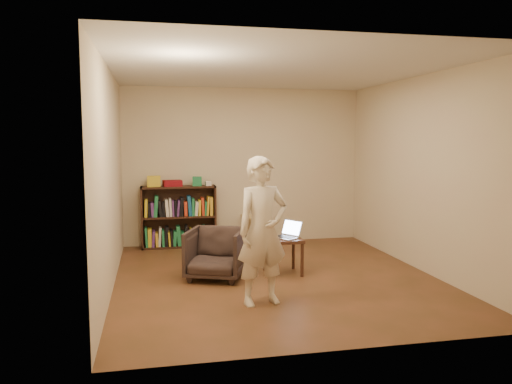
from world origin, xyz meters
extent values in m
plane|color=#452F16|center=(0.00, 0.00, 0.00)|extent=(4.50, 4.50, 0.00)
plane|color=silver|center=(0.00, 0.00, 2.60)|extent=(4.50, 4.50, 0.00)
plane|color=beige|center=(0.00, 2.25, 1.30)|extent=(4.00, 0.00, 4.00)
plane|color=beige|center=(-2.00, 0.00, 1.30)|extent=(0.00, 4.50, 4.50)
plane|color=beige|center=(2.00, 0.00, 1.30)|extent=(0.00, 4.50, 4.50)
cube|color=black|center=(-1.69, 2.08, 0.50)|extent=(0.03, 0.30, 1.00)
cube|color=black|center=(-0.52, 2.08, 0.50)|extent=(0.03, 0.30, 1.00)
cube|color=black|center=(-1.11, 2.22, 0.50)|extent=(1.20, 0.02, 1.00)
cube|color=black|center=(-1.11, 2.08, 0.01)|extent=(1.20, 0.30, 0.03)
cube|color=black|center=(-1.11, 2.08, 0.50)|extent=(1.14, 0.30, 0.03)
cube|color=black|center=(-1.11, 2.08, 0.98)|extent=(1.20, 0.30, 0.03)
cube|color=gold|center=(-1.49, 2.07, 1.09)|extent=(0.21, 0.15, 0.17)
cube|color=maroon|center=(-1.20, 2.07, 1.05)|extent=(0.31, 0.25, 0.10)
cube|color=#1F7744|center=(-0.80, 2.07, 1.07)|extent=(0.16, 0.16, 0.15)
cube|color=silver|center=(-0.63, 2.05, 1.04)|extent=(0.10, 0.10, 0.07)
cube|color=tan|center=(0.10, 2.03, 0.47)|extent=(0.34, 0.34, 0.04)
cylinder|color=tan|center=(-0.03, 1.90, 0.23)|extent=(0.03, 0.03, 0.45)
cylinder|color=tan|center=(0.24, 1.90, 0.23)|extent=(0.03, 0.03, 0.45)
cylinder|color=tan|center=(-0.03, 2.16, 0.23)|extent=(0.03, 0.03, 0.45)
cylinder|color=tan|center=(0.24, 2.16, 0.23)|extent=(0.03, 0.03, 0.45)
imported|color=#312420|center=(-0.75, 0.12, 0.32)|extent=(0.89, 0.90, 0.64)
cube|color=#321A10|center=(0.14, 0.16, 0.45)|extent=(0.46, 0.46, 0.04)
cylinder|color=#321A10|center=(-0.06, -0.04, 0.22)|extent=(0.04, 0.04, 0.43)
cylinder|color=#321A10|center=(0.34, -0.04, 0.22)|extent=(0.04, 0.04, 0.43)
cylinder|color=#321A10|center=(-0.06, 0.37, 0.22)|extent=(0.04, 0.04, 0.43)
cylinder|color=#321A10|center=(0.34, 0.37, 0.22)|extent=(0.04, 0.04, 0.43)
cube|color=#B7B7BC|center=(0.15, 0.14, 0.48)|extent=(0.36, 0.38, 0.02)
cube|color=black|center=(0.15, 0.14, 0.49)|extent=(0.25, 0.29, 0.00)
cube|color=#B7B7BC|center=(0.28, 0.22, 0.59)|extent=(0.25, 0.31, 0.21)
cube|color=#AEC4F4|center=(0.28, 0.22, 0.59)|extent=(0.21, 0.26, 0.17)
imported|color=beige|center=(-0.38, -0.95, 0.79)|extent=(0.65, 0.50, 1.58)
camera|label=1|loc=(-1.52, -6.03, 1.77)|focal=35.00mm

